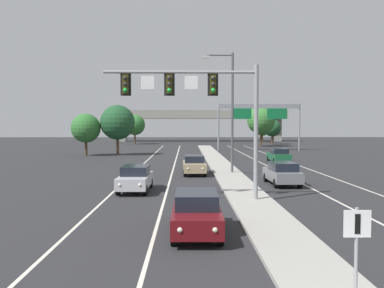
# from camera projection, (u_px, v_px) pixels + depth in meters

# --- Properties ---
(median_island) EXTENTS (2.40, 110.00, 0.15)m
(median_island) POSITION_uv_depth(u_px,v_px,m) (245.00, 193.00, 24.55)
(median_island) COLOR #9E9B93
(median_island) RESTS_ON ground
(lane_stripe_oncoming_center) EXTENTS (0.14, 100.00, 0.01)m
(lane_stripe_oncoming_center) POSITION_uv_depth(u_px,v_px,m) (170.00, 179.00, 31.47)
(lane_stripe_oncoming_center) COLOR silver
(lane_stripe_oncoming_center) RESTS_ON ground
(lane_stripe_receding_center) EXTENTS (0.14, 100.00, 0.01)m
(lane_stripe_receding_center) POSITION_uv_depth(u_px,v_px,m) (293.00, 179.00, 31.61)
(lane_stripe_receding_center) COLOR silver
(lane_stripe_receding_center) RESTS_ON ground
(edge_stripe_left) EXTENTS (0.14, 100.00, 0.01)m
(edge_stripe_left) POSITION_uv_depth(u_px,v_px,m) (127.00, 179.00, 31.42)
(edge_stripe_left) COLOR silver
(edge_stripe_left) RESTS_ON ground
(edge_stripe_right) EXTENTS (0.14, 100.00, 0.01)m
(edge_stripe_right) POSITION_uv_depth(u_px,v_px,m) (335.00, 179.00, 31.66)
(edge_stripe_right) COLOR silver
(edge_stripe_right) RESTS_ON ground
(overhead_signal_mast) EXTENTS (8.23, 0.44, 7.20)m
(overhead_signal_mast) POSITION_uv_depth(u_px,v_px,m) (202.00, 99.00, 21.92)
(overhead_signal_mast) COLOR gray
(overhead_signal_mast) RESTS_ON median_island
(median_sign_post) EXTENTS (0.60, 0.10, 2.20)m
(median_sign_post) POSITION_uv_depth(u_px,v_px,m) (357.00, 242.00, 9.03)
(median_sign_post) COLOR gray
(median_sign_post) RESTS_ON median_island
(street_lamp_median) EXTENTS (2.58, 0.28, 10.00)m
(street_lamp_median) POSITION_uv_depth(u_px,v_px,m) (230.00, 105.00, 34.52)
(street_lamp_median) COLOR #4C4C51
(street_lamp_median) RESTS_ON median_island
(car_oncoming_darkred) EXTENTS (1.86, 4.49, 1.58)m
(car_oncoming_darkred) POSITION_uv_depth(u_px,v_px,m) (197.00, 212.00, 15.70)
(car_oncoming_darkred) COLOR #5B0F14
(car_oncoming_darkred) RESTS_ON ground
(car_oncoming_silver) EXTENTS (1.90, 4.50, 1.58)m
(car_oncoming_silver) POSITION_uv_depth(u_px,v_px,m) (135.00, 178.00, 25.75)
(car_oncoming_silver) COLOR #B7B7BC
(car_oncoming_silver) RESTS_ON ground
(car_oncoming_tan) EXTENTS (1.90, 4.50, 1.58)m
(car_oncoming_tan) POSITION_uv_depth(u_px,v_px,m) (194.00, 165.00, 34.44)
(car_oncoming_tan) COLOR tan
(car_oncoming_tan) RESTS_ON ground
(car_receding_grey) EXTENTS (1.90, 4.50, 1.58)m
(car_receding_grey) POSITION_uv_depth(u_px,v_px,m) (282.00, 173.00, 28.43)
(car_receding_grey) COLOR slate
(car_receding_grey) RESTS_ON ground
(car_receding_green) EXTENTS (1.86, 4.49, 1.58)m
(car_receding_green) POSITION_uv_depth(u_px,v_px,m) (279.00, 155.00, 44.92)
(car_receding_green) COLOR #195633
(car_receding_green) RESTS_ON ground
(highway_sign_gantry) EXTENTS (13.28, 0.42, 7.50)m
(highway_sign_gantry) POSITION_uv_depth(u_px,v_px,m) (259.00, 112.00, 65.79)
(highway_sign_gantry) COLOR gray
(highway_sign_gantry) RESTS_ON ground
(overpass_bridge) EXTENTS (42.40, 6.40, 7.65)m
(overpass_bridge) POSITION_uv_depth(u_px,v_px,m) (200.00, 118.00, 101.98)
(overpass_bridge) COLOR gray
(overpass_bridge) RESTS_ON ground
(tree_far_right_a) EXTENTS (5.29, 5.29, 7.66)m
(tree_far_right_a) POSITION_uv_depth(u_px,v_px,m) (261.00, 120.00, 77.65)
(tree_far_right_a) COLOR #4C3823
(tree_far_right_a) RESTS_ON ground
(tree_far_left_a) EXTENTS (4.72, 4.72, 6.83)m
(tree_far_left_a) POSITION_uv_depth(u_px,v_px,m) (118.00, 122.00, 55.88)
(tree_far_left_a) COLOR #4C3823
(tree_far_left_a) RESTS_ON ground
(tree_far_right_c) EXTENTS (3.41, 3.41, 4.93)m
(tree_far_right_c) POSITION_uv_depth(u_px,v_px,m) (262.00, 129.00, 96.92)
(tree_far_right_c) COLOR #4C3823
(tree_far_right_c) RESTS_ON ground
(tree_far_right_b) EXTENTS (3.64, 3.64, 5.26)m
(tree_far_right_b) POSITION_uv_depth(u_px,v_px,m) (272.00, 128.00, 86.59)
(tree_far_right_b) COLOR #4C3823
(tree_far_right_b) RESTS_ON ground
(tree_far_left_c) EXTENTS (4.34, 4.34, 6.28)m
(tree_far_left_c) POSITION_uv_depth(u_px,v_px,m) (135.00, 125.00, 87.07)
(tree_far_left_c) COLOR #4C3823
(tree_far_left_c) RESTS_ON ground
(tree_far_left_b) EXTENTS (3.90, 3.90, 5.64)m
(tree_far_left_b) POSITION_uv_depth(u_px,v_px,m) (86.00, 128.00, 54.98)
(tree_far_left_b) COLOR #4C3823
(tree_far_left_b) RESTS_ON ground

